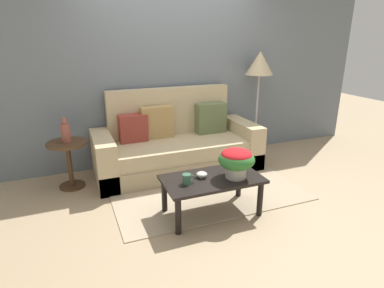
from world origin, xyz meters
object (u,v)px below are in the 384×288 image
(side_table, at_px, (69,156))
(snack_bowl, at_px, (202,174))
(floor_lamp, at_px, (259,69))
(table_vase, at_px, (66,132))
(potted_plant, at_px, (236,160))
(coffee_table, at_px, (212,183))
(coffee_mug, at_px, (187,179))
(couch, at_px, (176,146))

(side_table, relative_size, snack_bowl, 5.19)
(floor_lamp, height_order, table_vase, floor_lamp)
(table_vase, bearing_deg, potted_plant, -39.47)
(coffee_table, distance_m, table_vase, 1.85)
(potted_plant, height_order, coffee_mug, potted_plant)
(snack_bowl, relative_size, table_vase, 0.38)
(couch, distance_m, coffee_mug, 1.34)
(floor_lamp, bearing_deg, snack_bowl, -137.69)
(coffee_table, distance_m, potted_plant, 0.35)
(side_table, bearing_deg, couch, 2.17)
(potted_plant, xyz_separation_m, coffee_mug, (-0.52, 0.04, -0.14))
(snack_bowl, bearing_deg, potted_plant, -20.72)
(coffee_mug, distance_m, table_vase, 1.66)
(couch, height_order, table_vase, couch)
(potted_plant, height_order, table_vase, table_vase)
(couch, bearing_deg, potted_plant, -82.37)
(coffee_table, xyz_separation_m, snack_bowl, (-0.10, 0.05, 0.10))
(side_table, distance_m, coffee_mug, 1.63)
(coffee_mug, relative_size, table_vase, 0.45)
(side_table, xyz_separation_m, coffee_mug, (1.06, -1.24, 0.06))
(coffee_table, bearing_deg, floor_lamp, 45.12)
(snack_bowl, height_order, table_vase, table_vase)
(potted_plant, bearing_deg, side_table, 140.81)
(coffee_table, relative_size, table_vase, 3.43)
(coffee_mug, bearing_deg, coffee_table, 6.31)
(couch, bearing_deg, table_vase, -178.23)
(floor_lamp, xyz_separation_m, potted_plant, (-1.20, -1.51, -0.71))
(couch, relative_size, side_table, 3.79)
(coffee_table, relative_size, side_table, 1.74)
(coffee_table, height_order, potted_plant, potted_plant)
(side_table, bearing_deg, coffee_mug, -49.49)
(couch, xyz_separation_m, coffee_table, (-0.05, -1.26, 0.01))
(coffee_table, bearing_deg, side_table, 138.08)
(snack_bowl, distance_m, table_vase, 1.73)
(coffee_table, xyz_separation_m, potted_plant, (0.23, -0.08, 0.26))
(coffee_mug, bearing_deg, snack_bowl, 22.45)
(couch, xyz_separation_m, side_table, (-1.40, -0.05, 0.07))
(coffee_table, height_order, snack_bowl, snack_bowl)
(side_table, distance_m, floor_lamp, 2.93)
(couch, relative_size, snack_bowl, 19.70)
(coffee_mug, height_order, table_vase, table_vase)
(snack_bowl, bearing_deg, coffee_mug, -157.55)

